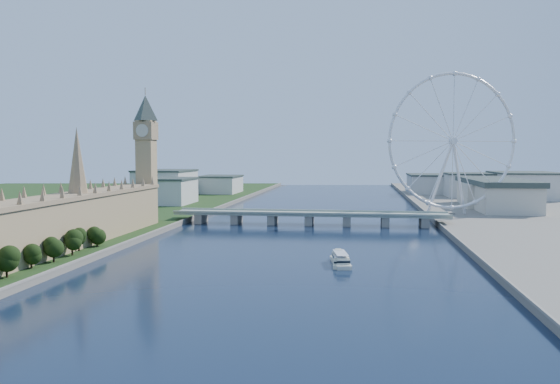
# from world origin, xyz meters

# --- Properties ---
(ground) EXTENTS (2000.00, 2000.00, 0.00)m
(ground) POSITION_xyz_m (0.00, 0.00, 0.00)
(ground) COLOR #16263F
(ground) RESTS_ON ground
(parliament_range) EXTENTS (24.00, 200.00, 70.00)m
(parliament_range) POSITION_xyz_m (-128.00, 170.00, 18.48)
(parliament_range) COLOR tan
(parliament_range) RESTS_ON ground
(big_ben) EXTENTS (20.02, 20.02, 110.00)m
(big_ben) POSITION_xyz_m (-128.00, 278.00, 66.57)
(big_ben) COLOR tan
(big_ben) RESTS_ON ground
(westminster_bridge) EXTENTS (220.00, 22.00, 9.50)m
(westminster_bridge) POSITION_xyz_m (0.00, 300.00, 6.63)
(westminster_bridge) COLOR gray
(westminster_bridge) RESTS_ON ground
(london_eye) EXTENTS (113.60, 39.12, 124.30)m
(london_eye) POSITION_xyz_m (119.98, 355.08, 67.52)
(london_eye) COLOR silver
(london_eye) RESTS_ON ground
(county_hall) EXTENTS (54.00, 144.00, 35.00)m
(county_hall) POSITION_xyz_m (175.00, 430.00, 0.00)
(county_hall) COLOR beige
(county_hall) RESTS_ON ground
(city_skyline) EXTENTS (505.00, 280.00, 32.00)m
(city_skyline) POSITION_xyz_m (39.22, 560.08, 16.96)
(city_skyline) COLOR beige
(city_skyline) RESTS_ON ground
(tour_boat_near) EXTENTS (12.92, 31.60, 6.80)m
(tour_boat_near) POSITION_xyz_m (29.76, 142.23, 0.00)
(tour_boat_near) COLOR beige
(tour_boat_near) RESTS_ON ground
(tour_boat_far) EXTENTS (6.87, 26.36, 5.78)m
(tour_boat_far) POSITION_xyz_m (29.37, 141.66, 0.00)
(tour_boat_far) COLOR beige
(tour_boat_far) RESTS_ON ground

